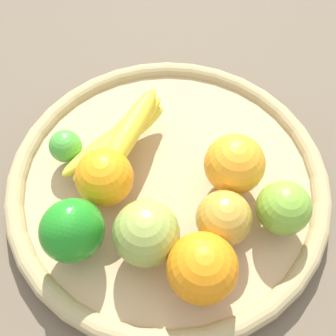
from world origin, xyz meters
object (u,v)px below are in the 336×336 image
(lime_0, at_px, (65,146))
(orange_0, at_px, (202,268))
(apple_1, at_px, (284,208))
(apple_0, at_px, (146,233))
(bell_pepper, at_px, (72,231))
(orange_2, at_px, (234,164))
(orange_1, at_px, (104,177))
(banana_bunch, at_px, (121,137))
(apple_2, at_px, (224,218))

(lime_0, relative_size, orange_0, 0.56)
(lime_0, bearing_deg, apple_1, 13.80)
(apple_0, xyz_separation_m, bell_pepper, (-0.07, -0.05, 0.00))
(orange_2, height_order, apple_1, orange_2)
(apple_0, bearing_deg, bell_pepper, -147.54)
(orange_2, bearing_deg, orange_1, -140.39)
(orange_1, bearing_deg, banana_bunch, 109.98)
(apple_0, distance_m, lime_0, 0.18)
(banana_bunch, bearing_deg, apple_2, -9.93)
(orange_2, bearing_deg, lime_0, -156.82)
(orange_1, height_order, apple_1, orange_1)
(lime_0, distance_m, orange_0, 0.25)
(apple_0, xyz_separation_m, lime_0, (-0.17, 0.05, -0.02))
(apple_2, relative_size, bell_pepper, 0.78)
(apple_2, height_order, lime_0, apple_2)
(orange_2, relative_size, banana_bunch, 0.44)
(apple_0, distance_m, orange_0, 0.08)
(apple_2, distance_m, apple_0, 0.09)
(apple_1, bearing_deg, orange_0, -109.72)
(banana_bunch, bearing_deg, apple_0, -41.69)
(apple_1, bearing_deg, orange_2, 166.50)
(apple_2, distance_m, lime_0, 0.23)
(apple_2, bearing_deg, banana_bunch, 170.07)
(orange_2, distance_m, apple_0, 0.14)
(bell_pepper, bearing_deg, lime_0, -114.16)
(banana_bunch, height_order, orange_0, orange_0)
(banana_bunch, height_order, apple_0, apple_0)
(banana_bunch, height_order, bell_pepper, bell_pepper)
(orange_0, bearing_deg, apple_0, 179.85)
(apple_0, bearing_deg, apple_2, 46.27)
(banana_bunch, bearing_deg, orange_0, -27.99)
(apple_0, bearing_deg, orange_1, 158.97)
(banana_bunch, distance_m, lime_0, 0.08)
(lime_0, height_order, bell_pepper, bell_pepper)
(orange_1, height_order, lime_0, orange_1)
(orange_1, relative_size, apple_0, 0.94)
(banana_bunch, distance_m, orange_0, 0.21)
(apple_2, xyz_separation_m, bell_pepper, (-0.14, -0.11, 0.01))
(apple_1, xyz_separation_m, bell_pepper, (-0.19, -0.17, 0.01))
(bell_pepper, bearing_deg, orange_1, -148.42)
(apple_1, bearing_deg, bell_pepper, -138.92)
(banana_bunch, xyz_separation_m, apple_1, (0.23, 0.02, 0.00))
(lime_0, distance_m, bell_pepper, 0.14)
(apple_2, xyz_separation_m, orange_2, (-0.02, 0.07, 0.01))
(lime_0, bearing_deg, bell_pepper, -44.26)
(apple_2, relative_size, orange_2, 0.87)
(lime_0, bearing_deg, orange_2, 23.18)
(apple_2, relative_size, lime_0, 1.52)
(orange_1, distance_m, apple_1, 0.22)
(banana_bunch, distance_m, orange_1, 0.07)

